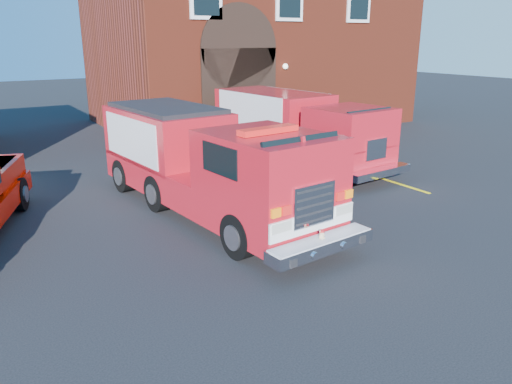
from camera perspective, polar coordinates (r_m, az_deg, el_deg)
ground at (r=11.93m, az=-3.05°, el=-4.52°), size 100.00×100.00×0.00m
parking_stripe_near at (r=16.55m, az=15.29°, el=1.14°), size 0.12×3.00×0.01m
parking_stripe_mid at (r=18.63m, az=8.60°, el=3.34°), size 0.12×3.00×0.01m
parking_stripe_far at (r=20.94m, az=3.30°, el=5.04°), size 0.12×3.00×0.01m
fire_station at (r=27.69m, az=-0.79°, el=16.89°), size 15.20×10.20×8.45m
fire_engine at (r=12.87m, az=-5.80°, el=3.39°), size 3.14×8.69×2.62m
secondary_truck at (r=18.11m, az=4.53°, el=7.46°), size 3.04×7.86×2.49m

